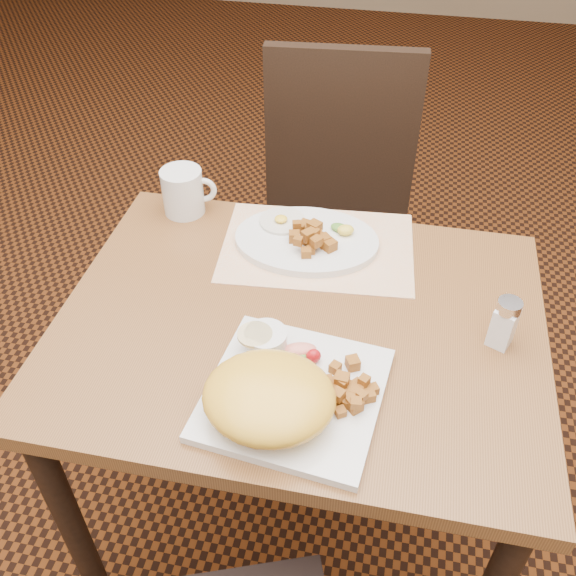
# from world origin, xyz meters

# --- Properties ---
(ground) EXTENTS (8.00, 8.00, 0.00)m
(ground) POSITION_xyz_m (0.00, 0.00, 0.00)
(ground) COLOR black
(ground) RESTS_ON ground
(table) EXTENTS (0.90, 0.70, 0.75)m
(table) POSITION_xyz_m (0.00, 0.00, 0.64)
(table) COLOR brown
(table) RESTS_ON ground
(chair_far) EXTENTS (0.45, 0.46, 0.97)m
(chair_far) POSITION_xyz_m (-0.02, 0.65, 0.54)
(chair_far) COLOR black
(chair_far) RESTS_ON ground
(placemat) EXTENTS (0.42, 0.31, 0.00)m
(placemat) POSITION_xyz_m (-0.00, 0.22, 0.75)
(placemat) COLOR white
(placemat) RESTS_ON table
(plate_square) EXTENTS (0.31, 0.31, 0.02)m
(plate_square) POSITION_xyz_m (0.02, -0.18, 0.76)
(plate_square) COLOR silver
(plate_square) RESTS_ON table
(plate_oval) EXTENTS (0.32, 0.24, 0.02)m
(plate_oval) POSITION_xyz_m (-0.03, 0.23, 0.76)
(plate_oval) COLOR silver
(plate_oval) RESTS_ON placemat
(hollandaise_mound) EXTENTS (0.21, 0.19, 0.08)m
(hollandaise_mound) POSITION_xyz_m (-0.01, -0.23, 0.80)
(hollandaise_mound) COLOR yellow
(hollandaise_mound) RESTS_ON plate_square
(ramekin) EXTENTS (0.08, 0.07, 0.04)m
(ramekin) POSITION_xyz_m (-0.04, -0.10, 0.79)
(ramekin) COLOR silver
(ramekin) RESTS_ON plate_square
(garnish_sq) EXTENTS (0.08, 0.05, 0.03)m
(garnish_sq) POSITION_xyz_m (0.02, -0.10, 0.78)
(garnish_sq) COLOR #387223
(garnish_sq) RESTS_ON plate_square
(fried_egg) EXTENTS (0.10, 0.10, 0.02)m
(fried_egg) POSITION_xyz_m (-0.09, 0.27, 0.77)
(fried_egg) COLOR white
(fried_egg) RESTS_ON plate_oval
(garnish_ov) EXTENTS (0.06, 0.05, 0.02)m
(garnish_ov) POSITION_xyz_m (0.04, 0.26, 0.78)
(garnish_ov) COLOR #387223
(garnish_ov) RESTS_ON plate_oval
(salt_shaker) EXTENTS (0.06, 0.06, 0.10)m
(salt_shaker) POSITION_xyz_m (0.36, 0.01, 0.80)
(salt_shaker) COLOR white
(salt_shaker) RESTS_ON table
(coffee_mug) EXTENTS (0.12, 0.09, 0.10)m
(coffee_mug) POSITION_xyz_m (-0.32, 0.30, 0.80)
(coffee_mug) COLOR silver
(coffee_mug) RESTS_ON table
(home_fries_sq) EXTENTS (0.11, 0.13, 0.03)m
(home_fries_sq) POSITION_xyz_m (0.11, -0.17, 0.78)
(home_fries_sq) COLOR #A25D1A
(home_fries_sq) RESTS_ON plate_square
(home_fries_ov) EXTENTS (0.11, 0.12, 0.04)m
(home_fries_ov) POSITION_xyz_m (-0.01, 0.21, 0.78)
(home_fries_ov) COLOR #A25D1A
(home_fries_ov) RESTS_ON plate_oval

